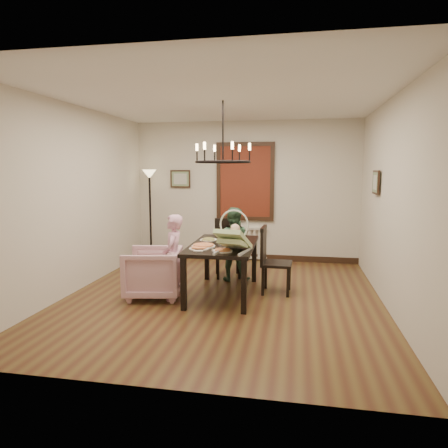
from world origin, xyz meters
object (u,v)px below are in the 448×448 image
(chair_right, at_px, (277,260))
(armchair, at_px, (153,273))
(baby_bouncer, at_px, (233,238))
(dining_table, at_px, (223,250))
(seated_man, at_px, (233,250))
(floor_lamp, at_px, (150,216))
(elderly_woman, at_px, (173,264))
(drinking_glass, at_px, (220,241))
(chair_far, at_px, (228,248))

(chair_right, xyz_separation_m, armchair, (-1.75, -0.52, -0.15))
(armchair, relative_size, baby_bouncer, 1.34)
(armchair, bearing_deg, dining_table, 96.76)
(seated_man, bearing_deg, floor_lamp, -30.68)
(elderly_woman, xyz_separation_m, floor_lamp, (-1.23, 2.35, 0.39))
(armchair, xyz_separation_m, baby_bouncer, (1.22, -0.25, 0.60))
(seated_man, bearing_deg, dining_table, 90.79)
(seated_man, height_order, drinking_glass, seated_man)
(chair_far, bearing_deg, floor_lamp, 136.55)
(dining_table, bearing_deg, chair_far, 94.38)
(armchair, distance_m, drinking_glass, 1.08)
(dining_table, xyz_separation_m, baby_bouncer, (0.24, -0.54, 0.28))
(chair_far, bearing_deg, seated_man, -75.52)
(dining_table, relative_size, floor_lamp, 0.92)
(chair_right, bearing_deg, dining_table, 108.01)
(floor_lamp, bearing_deg, seated_man, -32.86)
(floor_lamp, bearing_deg, chair_right, -33.94)
(dining_table, relative_size, chair_far, 1.64)
(dining_table, bearing_deg, floor_lamp, 131.91)
(seated_man, relative_size, drinking_glass, 7.79)
(chair_far, height_order, floor_lamp, floor_lamp)
(chair_right, distance_m, elderly_woman, 1.54)
(chair_far, bearing_deg, chair_right, -55.53)
(elderly_woman, xyz_separation_m, baby_bouncer, (0.90, -0.20, 0.45))
(elderly_woman, relative_size, floor_lamp, 0.56)
(chair_far, bearing_deg, dining_table, -98.31)
(chair_right, height_order, baby_bouncer, baby_bouncer)
(armchair, height_order, drinking_glass, drinking_glass)
(dining_table, relative_size, armchair, 2.08)
(dining_table, height_order, baby_bouncer, baby_bouncer)
(chair_far, distance_m, seated_man, 0.25)
(dining_table, xyz_separation_m, armchair, (-0.98, -0.29, -0.32))
(seated_man, distance_m, baby_bouncer, 1.42)
(armchair, bearing_deg, chair_right, 96.43)
(chair_right, distance_m, baby_bouncer, 1.04)
(chair_right, xyz_separation_m, drinking_glass, (-0.80, -0.32, 0.32))
(dining_table, xyz_separation_m, floor_lamp, (-1.88, 2.01, 0.22))
(chair_right, bearing_deg, elderly_woman, 113.52)
(elderly_woman, height_order, seated_man, seated_man)
(elderly_woman, height_order, baby_bouncer, baby_bouncer)
(chair_right, bearing_deg, floor_lamp, 58.11)
(drinking_glass, relative_size, floor_lamp, 0.07)
(chair_far, bearing_deg, elderly_woman, -126.49)
(dining_table, height_order, elderly_woman, elderly_woman)
(armchair, distance_m, elderly_woman, 0.36)
(chair_far, distance_m, elderly_woman, 1.45)
(seated_man, bearing_deg, chair_right, 145.63)
(seated_man, height_order, baby_bouncer, baby_bouncer)
(dining_table, height_order, floor_lamp, floor_lamp)
(elderly_woman, distance_m, floor_lamp, 2.68)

